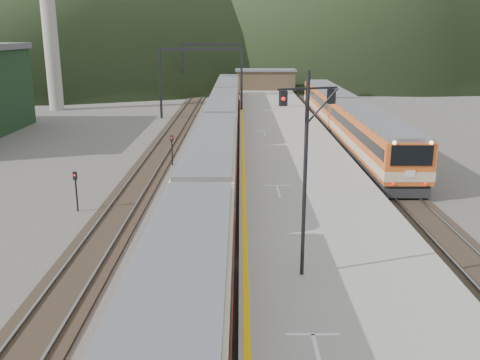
{
  "coord_description": "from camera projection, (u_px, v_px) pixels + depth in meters",
  "views": [
    {
      "loc": [
        1.65,
        -6.83,
        9.64
      ],
      "look_at": [
        1.64,
        20.76,
        2.0
      ],
      "focal_mm": 40.0,
      "sensor_mm": 36.0,
      "label": 1
    }
  ],
  "objects": [
    {
      "name": "track_main",
      "position": [
        222.0,
        143.0,
        47.69
      ],
      "size": [
        2.6,
        200.0,
        0.23
      ],
      "color": "black",
      "rests_on": "ground"
    },
    {
      "name": "track_far",
      "position": [
        166.0,
        143.0,
        47.69
      ],
      "size": [
        2.6,
        200.0,
        0.23
      ],
      "color": "black",
      "rests_on": "ground"
    },
    {
      "name": "track_second",
      "position": [
        350.0,
        143.0,
        47.68
      ],
      "size": [
        2.6,
        200.0,
        0.23
      ],
      "color": "black",
      "rests_on": "ground"
    },
    {
      "name": "platform",
      "position": [
        286.0,
        143.0,
        45.64
      ],
      "size": [
        8.0,
        100.0,
        1.0
      ],
      "primitive_type": "cube",
      "color": "gray",
      "rests_on": "ground"
    },
    {
      "name": "gantry_near",
      "position": [
        201.0,
        69.0,
        60.67
      ],
      "size": [
        9.55,
        0.25,
        8.0
      ],
      "color": "black",
      "rests_on": "ground"
    },
    {
      "name": "gantry_far",
      "position": [
        212.0,
        59.0,
        84.77
      ],
      "size": [
        9.55,
        0.25,
        8.0
      ],
      "color": "black",
      "rests_on": "ground"
    },
    {
      "name": "station_shed",
      "position": [
        265.0,
        79.0,
        83.64
      ],
      "size": [
        9.4,
        4.4,
        3.1
      ],
      "color": "#4F3E2A",
      "rests_on": "platform"
    },
    {
      "name": "main_train",
      "position": [
        219.0,
        136.0,
        41.17
      ],
      "size": [
        2.81,
        77.0,
        3.43
      ],
      "color": "#CDB38B",
      "rests_on": "track_main"
    },
    {
      "name": "second_train",
      "position": [
        345.0,
        116.0,
        50.16
      ],
      "size": [
        2.95,
        40.12,
        3.6
      ],
      "color": "#D2561F",
      "rests_on": "track_second"
    },
    {
      "name": "signal_mast",
      "position": [
        306.0,
        155.0,
        18.59
      ],
      "size": [
        2.1,
        0.84,
        7.42
      ],
      "color": "black",
      "rests_on": "platform"
    },
    {
      "name": "short_signal_b",
      "position": [
        172.0,
        146.0,
        39.77
      ],
      "size": [
        0.26,
        0.22,
        2.27
      ],
      "color": "black",
      "rests_on": "ground"
    },
    {
      "name": "short_signal_c",
      "position": [
        76.0,
        186.0,
        29.43
      ],
      "size": [
        0.24,
        0.19,
        2.27
      ],
      "color": "black",
      "rests_on": "ground"
    }
  ]
}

